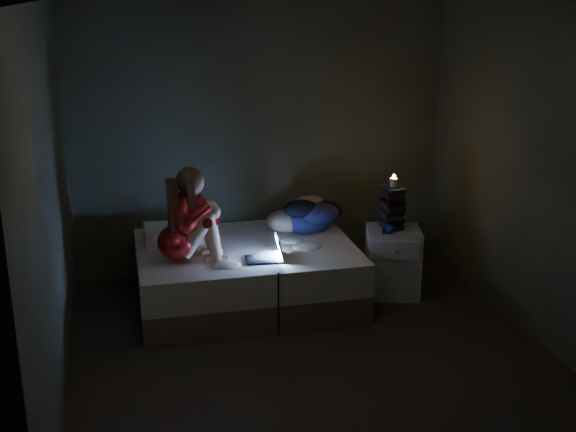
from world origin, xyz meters
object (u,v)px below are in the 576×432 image
object	(u,v)px
bed	(247,273)
candle	(394,184)
laptop	(264,248)
woman	(176,216)
nightstand	(393,262)
phone	(389,232)

from	to	relation	value
bed	candle	xyz separation A→B (m)	(1.31, -0.12, 0.77)
laptop	candle	size ratio (longest dim) A/B	3.90
woman	candle	distance (m)	1.93
nightstand	bed	bearing A→B (deg)	-172.28
woman	nightstand	distance (m)	2.03
woman	bed	bearing A→B (deg)	19.16
bed	laptop	distance (m)	0.54
candle	woman	bearing A→B (deg)	-176.25
nightstand	laptop	bearing A→B (deg)	-155.14
woman	laptop	distance (m)	0.77
woman	nightstand	bearing A→B (deg)	-0.06
bed	laptop	world-z (taller)	laptop
laptop	phone	xyz separation A→B (m)	(1.16, 0.15, 0.00)
woman	phone	bearing A→B (deg)	-2.12
laptop	woman	bearing A→B (deg)	173.94
laptop	nightstand	world-z (taller)	laptop
woman	candle	bearing A→B (deg)	1.09
woman	laptop	size ratio (longest dim) A/B	2.56
nightstand	phone	distance (m)	0.34
woman	nightstand	size ratio (longest dim) A/B	1.28
bed	laptop	bearing A→B (deg)	-77.81
nightstand	phone	world-z (taller)	phone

